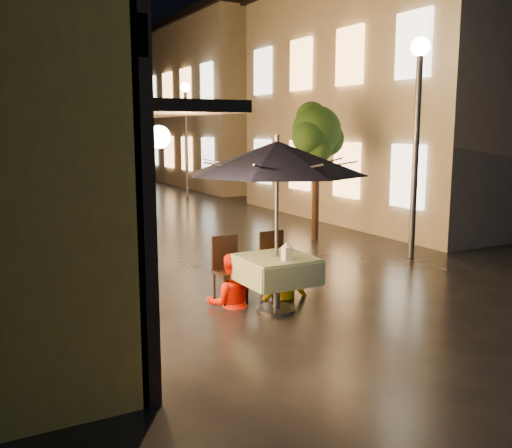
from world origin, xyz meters
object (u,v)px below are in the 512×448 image
streetlamp_near (418,108)px  table_lantern (287,250)px  person_yellow (284,250)px  bicycle_0 (112,252)px  patio_umbrella (277,158)px  person_orange (230,255)px  cafe_table (276,270)px

streetlamp_near → table_lantern: (-4.03, -1.86, -2.00)m
person_yellow → bicycle_0: bearing=-39.5°
patio_umbrella → bicycle_0: (-1.60, 2.79, -1.67)m
person_orange → cafe_table: bearing=148.5°
cafe_table → person_orange: bearing=129.4°
streetlamp_near → person_yellow: size_ratio=2.92×
streetlamp_near → cafe_table: 4.92m
cafe_table → person_yellow: 0.69m
streetlamp_near → bicycle_0: 6.26m
cafe_table → patio_umbrella: (0.00, 0.00, 1.56)m
person_orange → person_yellow: person_orange is taller
cafe_table → table_lantern: 0.43m
cafe_table → person_orange: (-0.45, 0.55, 0.16)m
patio_umbrella → bicycle_0: size_ratio=1.37×
streetlamp_near → cafe_table: streetlamp_near is taller
patio_umbrella → person_yellow: patio_umbrella is taller
streetlamp_near → bicycle_0: streetlamp_near is taller
patio_umbrella → person_yellow: 1.58m
streetlamp_near → cafe_table: (-4.03, -1.59, -2.33)m
streetlamp_near → table_lantern: streetlamp_near is taller
streetlamp_near → table_lantern: bearing=-155.2°
cafe_table → bicycle_0: size_ratio=0.55×
cafe_table → table_lantern: (0.00, -0.27, 0.33)m
cafe_table → patio_umbrella: bearing=0.0°
table_lantern → person_orange: (-0.45, 0.82, -0.17)m
person_orange → table_lantern: bearing=137.9°
person_orange → streetlamp_near: bearing=-147.8°
table_lantern → person_yellow: 0.92m
cafe_table → person_yellow: person_yellow is taller
bicycle_0 → cafe_table: bearing=-171.6°
streetlamp_near → person_yellow: streetlamp_near is taller
streetlamp_near → bicycle_0: bearing=167.9°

